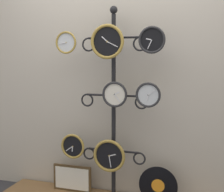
{
  "coord_description": "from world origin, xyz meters",
  "views": [
    {
      "loc": [
        0.87,
        -2.36,
        1.39
      ],
      "look_at": [
        0.0,
        0.36,
        1.05
      ],
      "focal_mm": 50.0,
      "sensor_mm": 36.0,
      "label": 1
    }
  ],
  "objects_px": {
    "vinyl_record": "(158,186)",
    "picture_frame": "(72,178)",
    "clock_bottom_left": "(73,146)",
    "clock_bottom_center": "(109,156)",
    "clock_top_center": "(107,42)",
    "clock_middle_right": "(148,95)",
    "clock_top_right": "(152,40)",
    "display_stand": "(114,136)",
    "clock_middle_center": "(115,94)",
    "clock_top_left": "(66,43)"
  },
  "relations": [
    {
      "from": "vinyl_record",
      "to": "picture_frame",
      "type": "distance_m",
      "value": 0.87
    },
    {
      "from": "clock_bottom_left",
      "to": "clock_bottom_center",
      "type": "xyz_separation_m",
      "value": [
        0.37,
        0.01,
        -0.06
      ]
    },
    {
      "from": "picture_frame",
      "to": "vinyl_record",
      "type": "bearing_deg",
      "value": -1.67
    },
    {
      "from": "clock_top_center",
      "to": "clock_middle_right",
      "type": "xyz_separation_m",
      "value": [
        0.37,
        0.01,
        -0.46
      ]
    },
    {
      "from": "clock_top_right",
      "to": "picture_frame",
      "type": "bearing_deg",
      "value": 173.33
    },
    {
      "from": "display_stand",
      "to": "picture_frame",
      "type": "xyz_separation_m",
      "value": [
        -0.44,
        -0.01,
        -0.46
      ]
    },
    {
      "from": "clock_bottom_center",
      "to": "display_stand",
      "type": "bearing_deg",
      "value": 80.34
    },
    {
      "from": "clock_middle_center",
      "to": "clock_middle_right",
      "type": "distance_m",
      "value": 0.31
    },
    {
      "from": "vinyl_record",
      "to": "clock_middle_center",
      "type": "bearing_deg",
      "value": -173.38
    },
    {
      "from": "clock_top_left",
      "to": "clock_bottom_center",
      "type": "relative_size",
      "value": 0.67
    },
    {
      "from": "clock_top_left",
      "to": "vinyl_record",
      "type": "xyz_separation_m",
      "value": [
        0.87,
        0.06,
        -1.3
      ]
    },
    {
      "from": "clock_top_left",
      "to": "picture_frame",
      "type": "xyz_separation_m",
      "value": [
        -0.0,
        0.09,
        -1.35
      ]
    },
    {
      "from": "clock_top_center",
      "to": "vinyl_record",
      "type": "height_order",
      "value": "clock_top_center"
    },
    {
      "from": "clock_middle_center",
      "to": "clock_bottom_left",
      "type": "distance_m",
      "value": 0.66
    },
    {
      "from": "display_stand",
      "to": "clock_middle_center",
      "type": "xyz_separation_m",
      "value": [
        0.04,
        -0.08,
        0.41
      ]
    },
    {
      "from": "clock_top_right",
      "to": "clock_middle_right",
      "type": "distance_m",
      "value": 0.47
    },
    {
      "from": "clock_top_right",
      "to": "picture_frame",
      "type": "distance_m",
      "value": 1.58
    },
    {
      "from": "clock_top_left",
      "to": "clock_top_center",
      "type": "relative_size",
      "value": 0.68
    },
    {
      "from": "clock_top_right",
      "to": "clock_middle_right",
      "type": "height_order",
      "value": "clock_top_right"
    },
    {
      "from": "display_stand",
      "to": "clock_top_center",
      "type": "height_order",
      "value": "display_stand"
    },
    {
      "from": "clock_top_right",
      "to": "picture_frame",
      "type": "relative_size",
      "value": 0.58
    },
    {
      "from": "clock_top_left",
      "to": "clock_top_center",
      "type": "distance_m",
      "value": 0.41
    },
    {
      "from": "display_stand",
      "to": "clock_top_left",
      "type": "bearing_deg",
      "value": -167.03
    },
    {
      "from": "clock_middle_right",
      "to": "vinyl_record",
      "type": "xyz_separation_m",
      "value": [
        0.09,
        0.08,
        -0.84
      ]
    },
    {
      "from": "clock_middle_right",
      "to": "clock_top_center",
      "type": "bearing_deg",
      "value": -178.71
    },
    {
      "from": "clock_top_right",
      "to": "display_stand",
      "type": "bearing_deg",
      "value": 164.47
    },
    {
      "from": "clock_top_right",
      "to": "vinyl_record",
      "type": "xyz_separation_m",
      "value": [
        0.06,
        0.07,
        -1.31
      ]
    },
    {
      "from": "clock_top_right",
      "to": "clock_top_left",
      "type": "bearing_deg",
      "value": 179.67
    },
    {
      "from": "clock_bottom_left",
      "to": "vinyl_record",
      "type": "bearing_deg",
      "value": 4.29
    },
    {
      "from": "display_stand",
      "to": "clock_top_left",
      "type": "relative_size",
      "value": 8.93
    },
    {
      "from": "display_stand",
      "to": "clock_bottom_center",
      "type": "xyz_separation_m",
      "value": [
        -0.01,
        -0.09,
        -0.17
      ]
    },
    {
      "from": "clock_top_center",
      "to": "clock_top_right",
      "type": "distance_m",
      "value": 0.4
    },
    {
      "from": "clock_middle_center",
      "to": "clock_bottom_center",
      "type": "relative_size",
      "value": 0.76
    },
    {
      "from": "clock_top_center",
      "to": "clock_middle_center",
      "type": "distance_m",
      "value": 0.48
    },
    {
      "from": "clock_top_left",
      "to": "clock_bottom_center",
      "type": "bearing_deg",
      "value": 1.68
    },
    {
      "from": "clock_middle_center",
      "to": "picture_frame",
      "type": "relative_size",
      "value": 0.58
    },
    {
      "from": "clock_top_left",
      "to": "clock_top_right",
      "type": "distance_m",
      "value": 0.81
    },
    {
      "from": "display_stand",
      "to": "clock_middle_right",
      "type": "xyz_separation_m",
      "value": [
        0.35,
        -0.11,
        0.42
      ]
    },
    {
      "from": "picture_frame",
      "to": "clock_top_left",
      "type": "bearing_deg",
      "value": -87.8
    },
    {
      "from": "clock_bottom_left",
      "to": "display_stand",
      "type": "bearing_deg",
      "value": 14.19
    },
    {
      "from": "clock_top_right",
      "to": "clock_middle_center",
      "type": "relative_size",
      "value": 0.99
    },
    {
      "from": "display_stand",
      "to": "clock_middle_center",
      "type": "relative_size",
      "value": 7.88
    },
    {
      "from": "display_stand",
      "to": "clock_top_center",
      "type": "distance_m",
      "value": 0.89
    },
    {
      "from": "clock_top_left",
      "to": "display_stand",
      "type": "bearing_deg",
      "value": 12.97
    },
    {
      "from": "clock_bottom_left",
      "to": "picture_frame",
      "type": "xyz_separation_m",
      "value": [
        -0.05,
        0.09,
        -0.36
      ]
    },
    {
      "from": "display_stand",
      "to": "picture_frame",
      "type": "height_order",
      "value": "display_stand"
    },
    {
      "from": "clock_top_center",
      "to": "vinyl_record",
      "type": "distance_m",
      "value": 1.39
    },
    {
      "from": "clock_top_left",
      "to": "clock_middle_center",
      "type": "distance_m",
      "value": 0.67
    },
    {
      "from": "clock_top_left",
      "to": "clock_top_center",
      "type": "bearing_deg",
      "value": -2.83
    },
    {
      "from": "clock_top_left",
      "to": "clock_top_right",
      "type": "relative_size",
      "value": 0.89
    }
  ]
}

